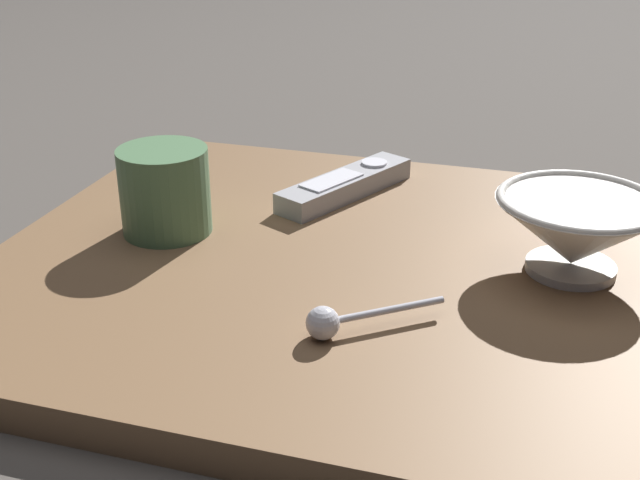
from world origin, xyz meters
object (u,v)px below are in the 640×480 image
at_px(tv_remote_near, 345,185).
at_px(teaspoon, 333,321).
at_px(cereal_bowl, 576,230).
at_px(coffee_mug, 165,191).

bearing_deg(tv_remote_near, teaspoon, -76.77).
bearing_deg(teaspoon, tv_remote_near, 103.23).
bearing_deg(cereal_bowl, teaspoon, -136.11).
bearing_deg(coffee_mug, tv_remote_near, 44.94).
xyz_separation_m(coffee_mug, tv_remote_near, (0.15, 0.15, -0.03)).
bearing_deg(cereal_bowl, coffee_mug, -176.50).
xyz_separation_m(cereal_bowl, coffee_mug, (-0.39, -0.02, 0.00)).
distance_m(cereal_bowl, teaspoon, 0.25).
xyz_separation_m(cereal_bowl, teaspoon, (-0.18, -0.17, -0.03)).
bearing_deg(cereal_bowl, tv_remote_near, 153.60).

